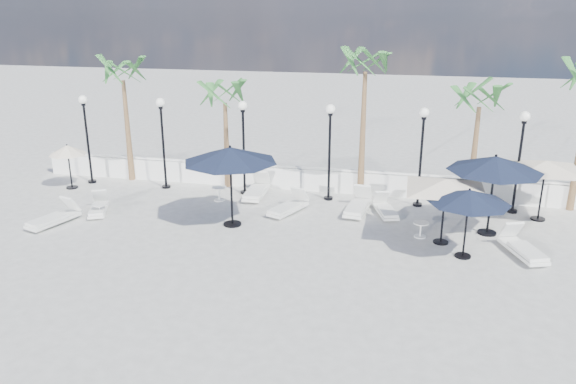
% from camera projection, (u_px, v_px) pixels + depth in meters
% --- Properties ---
extents(ground, '(100.00, 100.00, 0.00)m').
position_uv_depth(ground, '(296.00, 270.00, 16.56)').
color(ground, gray).
rests_on(ground, ground).
extents(balustrade, '(26.00, 0.30, 1.01)m').
position_uv_depth(balustrade, '(332.00, 181.00, 23.36)').
color(balustrade, silver).
rests_on(balustrade, ground).
extents(lamppost_0, '(0.36, 0.36, 3.84)m').
position_uv_depth(lamppost_0, '(86.00, 127.00, 23.93)').
color(lamppost_0, black).
rests_on(lamppost_0, ground).
extents(lamppost_1, '(0.36, 0.36, 3.84)m').
position_uv_depth(lamppost_1, '(162.00, 131.00, 23.21)').
color(lamppost_1, black).
rests_on(lamppost_1, ground).
extents(lamppost_2, '(0.36, 0.36, 3.84)m').
position_uv_depth(lamppost_2, '(243.00, 135.00, 22.50)').
color(lamppost_2, black).
rests_on(lamppost_2, ground).
extents(lamppost_3, '(0.36, 0.36, 3.84)m').
position_uv_depth(lamppost_3, '(330.00, 139.00, 21.79)').
color(lamppost_3, black).
rests_on(lamppost_3, ground).
extents(lamppost_4, '(0.36, 0.36, 3.84)m').
position_uv_depth(lamppost_4, '(422.00, 143.00, 21.08)').
color(lamppost_4, black).
rests_on(lamppost_4, ground).
extents(lamppost_5, '(0.36, 0.36, 3.84)m').
position_uv_depth(lamppost_5, '(521.00, 148.00, 20.37)').
color(lamppost_5, black).
rests_on(lamppost_5, ground).
extents(palm_0, '(2.60, 2.60, 5.50)m').
position_uv_depth(palm_0, '(123.00, 77.00, 23.71)').
color(palm_0, brown).
rests_on(palm_0, ground).
extents(palm_1, '(2.60, 2.60, 4.70)m').
position_uv_depth(palm_1, '(225.00, 99.00, 23.05)').
color(palm_1, brown).
rests_on(palm_1, ground).
extents(palm_2, '(2.60, 2.60, 6.10)m').
position_uv_depth(palm_2, '(365.00, 69.00, 21.45)').
color(palm_2, brown).
rests_on(palm_2, ground).
extents(palm_3, '(2.60, 2.60, 4.90)m').
position_uv_depth(palm_3, '(480.00, 103.00, 20.95)').
color(palm_3, brown).
rests_on(palm_3, ground).
extents(lounger_0, '(1.20, 2.10, 0.75)m').
position_uv_depth(lounger_0, '(54.00, 218.00, 19.92)').
color(lounger_0, silver).
rests_on(lounger_0, ground).
extents(lounger_1, '(0.76, 2.16, 0.80)m').
position_uv_depth(lounger_1, '(257.00, 190.00, 22.83)').
color(lounger_1, silver).
rests_on(lounger_1, ground).
extents(lounger_2, '(1.20, 1.84, 0.66)m').
position_uv_depth(lounger_2, '(99.00, 207.00, 21.02)').
color(lounger_2, silver).
rests_on(lounger_2, ground).
extents(lounger_3, '(0.92, 2.17, 0.79)m').
position_uv_depth(lounger_3, '(358.00, 206.00, 21.09)').
color(lounger_3, silver).
rests_on(lounger_3, ground).
extents(lounger_4, '(1.33, 2.05, 0.74)m').
position_uv_depth(lounger_4, '(289.00, 207.00, 21.04)').
color(lounger_4, silver).
rests_on(lounger_4, ground).
extents(lounger_5, '(1.08, 1.86, 0.66)m').
position_uv_depth(lounger_5, '(386.00, 209.00, 20.84)').
color(lounger_5, silver).
rests_on(lounger_5, ground).
extents(lounger_6, '(1.32, 2.15, 0.77)m').
position_uv_depth(lounger_6, '(523.00, 248.00, 17.44)').
color(lounger_6, silver).
rests_on(lounger_6, ground).
extents(side_table_0, '(0.58, 0.58, 0.56)m').
position_uv_depth(side_table_0, '(219.00, 192.00, 22.36)').
color(side_table_0, silver).
rests_on(side_table_0, ground).
extents(side_table_1, '(0.48, 0.48, 0.47)m').
position_uv_depth(side_table_1, '(100.00, 209.00, 20.65)').
color(side_table_1, silver).
rests_on(side_table_1, ground).
extents(side_table_2, '(0.53, 0.53, 0.52)m').
position_uv_depth(side_table_2, '(421.00, 228.00, 18.83)').
color(side_table_2, silver).
rests_on(side_table_2, ground).
extents(parasol_navy_left, '(3.30, 3.30, 2.91)m').
position_uv_depth(parasol_navy_left, '(230.00, 155.00, 19.14)').
color(parasol_navy_left, black).
rests_on(parasol_navy_left, ground).
extents(parasol_navy_mid, '(3.13, 3.13, 2.80)m').
position_uv_depth(parasol_navy_mid, '(495.00, 164.00, 18.42)').
color(parasol_navy_mid, black).
rests_on(parasol_navy_mid, ground).
extents(parasol_navy_right, '(2.50, 2.50, 2.24)m').
position_uv_depth(parasol_navy_right, '(469.00, 197.00, 16.81)').
color(parasol_navy_right, black).
rests_on(parasol_navy_right, ground).
extents(parasol_cream_sq_a, '(4.81, 4.81, 2.36)m').
position_uv_depth(parasol_cream_sq_a, '(446.00, 179.00, 17.76)').
color(parasol_cream_sq_a, black).
rests_on(parasol_cream_sq_a, ground).
extents(parasol_cream_sq_b, '(4.78, 4.78, 2.40)m').
position_uv_depth(parasol_cream_sq_b, '(546.00, 161.00, 19.74)').
color(parasol_cream_sq_b, black).
rests_on(parasol_cream_sq_b, ground).
extents(parasol_cream_small, '(1.57, 1.57, 1.93)m').
position_uv_depth(parasol_cream_small, '(67.00, 151.00, 23.45)').
color(parasol_cream_small, black).
rests_on(parasol_cream_small, ground).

